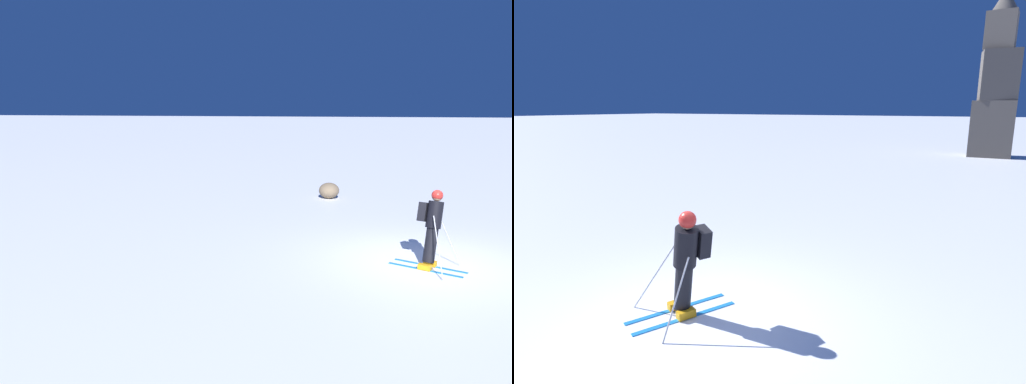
# 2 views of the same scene
# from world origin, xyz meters

# --- Properties ---
(ground_plane) EXTENTS (300.00, 300.00, 0.00)m
(ground_plane) POSITION_xyz_m (0.00, 0.00, 0.00)
(ground_plane) COLOR white
(skier) EXTENTS (1.40, 1.71, 1.79)m
(skier) POSITION_xyz_m (-0.18, -0.08, 0.98)
(skier) COLOR #1E7AC6
(skier) RESTS_ON ground
(rock_pillar) EXTENTS (2.51, 2.21, 10.31)m
(rock_pillar) POSITION_xyz_m (3.49, 25.61, 4.32)
(rock_pillar) COLOR #4C4742
(rock_pillar) RESTS_ON ground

